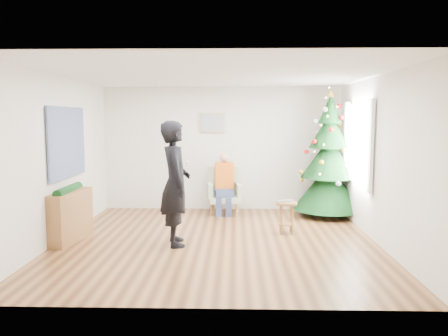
{
  "coord_description": "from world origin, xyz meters",
  "views": [
    {
      "loc": [
        0.29,
        -6.77,
        1.93
      ],
      "look_at": [
        0.1,
        0.6,
        1.1
      ],
      "focal_mm": 35.0,
      "sensor_mm": 36.0,
      "label": 1
    }
  ],
  "objects_px": {
    "armchair": "(224,197)",
    "christmas_tree": "(329,160)",
    "standing_man": "(175,183)",
    "stool": "(286,217)",
    "console": "(69,216)"
  },
  "relations": [
    {
      "from": "armchair",
      "to": "christmas_tree",
      "type": "bearing_deg",
      "value": -11.9
    },
    {
      "from": "christmas_tree",
      "to": "standing_man",
      "type": "relative_size",
      "value": 1.32
    },
    {
      "from": "christmas_tree",
      "to": "stool",
      "type": "xyz_separation_m",
      "value": [
        -0.99,
        -1.4,
        -0.85
      ]
    },
    {
      "from": "stool",
      "to": "christmas_tree",
      "type": "bearing_deg",
      "value": 54.65
    },
    {
      "from": "christmas_tree",
      "to": "console",
      "type": "height_order",
      "value": "christmas_tree"
    },
    {
      "from": "armchair",
      "to": "console",
      "type": "height_order",
      "value": "armchair"
    },
    {
      "from": "christmas_tree",
      "to": "armchair",
      "type": "bearing_deg",
      "value": 175.28
    },
    {
      "from": "stool",
      "to": "console",
      "type": "height_order",
      "value": "console"
    },
    {
      "from": "standing_man",
      "to": "console",
      "type": "distance_m",
      "value": 1.8
    },
    {
      "from": "console",
      "to": "armchair",
      "type": "bearing_deg",
      "value": 50.24
    },
    {
      "from": "standing_man",
      "to": "armchair",
      "type": "bearing_deg",
      "value": -30.42
    },
    {
      "from": "stool",
      "to": "standing_man",
      "type": "height_order",
      "value": "standing_man"
    },
    {
      "from": "stool",
      "to": "console",
      "type": "bearing_deg",
      "value": -170.94
    },
    {
      "from": "armchair",
      "to": "console",
      "type": "bearing_deg",
      "value": -145.48
    },
    {
      "from": "standing_man",
      "to": "console",
      "type": "bearing_deg",
      "value": 71.46
    }
  ]
}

